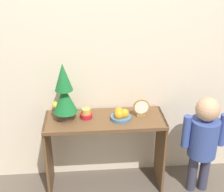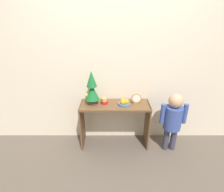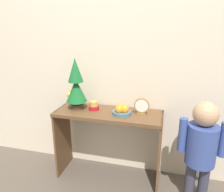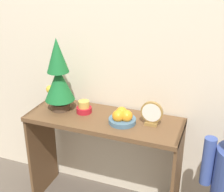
{
  "view_description": "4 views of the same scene",
  "coord_description": "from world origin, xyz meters",
  "px_view_note": "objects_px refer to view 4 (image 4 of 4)",
  "views": [
    {
      "loc": [
        -0.13,
        -2.1,
        2.03
      ],
      "look_at": [
        0.06,
        0.2,
        0.92
      ],
      "focal_mm": 50.0,
      "sensor_mm": 36.0,
      "label": 1
    },
    {
      "loc": [
        -0.04,
        -2.09,
        1.87
      ],
      "look_at": [
        -0.05,
        0.21,
        0.83
      ],
      "focal_mm": 28.0,
      "sensor_mm": 36.0,
      "label": 2
    },
    {
      "loc": [
        0.53,
        -1.67,
        1.48
      ],
      "look_at": [
        0.04,
        0.19,
        0.88
      ],
      "focal_mm": 35.0,
      "sensor_mm": 36.0,
      "label": 3
    },
    {
      "loc": [
        0.69,
        -1.48,
        1.65
      ],
      "look_at": [
        0.07,
        0.16,
        0.89
      ],
      "focal_mm": 50.0,
      "sensor_mm": 36.0,
      "label": 4
    }
  ],
  "objects_px": {
    "fruit_bowl": "(122,117)",
    "singing_bowl": "(84,108)",
    "desk_clock": "(152,114)",
    "mini_tree": "(58,76)"
  },
  "relations": [
    {
      "from": "fruit_bowl",
      "to": "singing_bowl",
      "type": "bearing_deg",
      "value": 170.28
    },
    {
      "from": "desk_clock",
      "to": "fruit_bowl",
      "type": "bearing_deg",
      "value": -168.78
    },
    {
      "from": "singing_bowl",
      "to": "desk_clock",
      "type": "xyz_separation_m",
      "value": [
        0.47,
        -0.01,
        0.04
      ]
    },
    {
      "from": "desk_clock",
      "to": "mini_tree",
      "type": "bearing_deg",
      "value": 179.96
    },
    {
      "from": "fruit_bowl",
      "to": "singing_bowl",
      "type": "height_order",
      "value": "fruit_bowl"
    },
    {
      "from": "fruit_bowl",
      "to": "desk_clock",
      "type": "height_order",
      "value": "desk_clock"
    },
    {
      "from": "singing_bowl",
      "to": "fruit_bowl",
      "type": "bearing_deg",
      "value": -9.72
    },
    {
      "from": "mini_tree",
      "to": "desk_clock",
      "type": "bearing_deg",
      "value": -0.04
    },
    {
      "from": "fruit_bowl",
      "to": "singing_bowl",
      "type": "xyz_separation_m",
      "value": [
        -0.29,
        0.05,
        -0.0
      ]
    },
    {
      "from": "mini_tree",
      "to": "fruit_bowl",
      "type": "distance_m",
      "value": 0.5
    }
  ]
}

